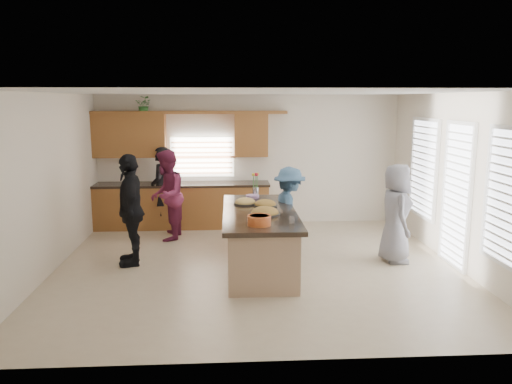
{
  "coord_description": "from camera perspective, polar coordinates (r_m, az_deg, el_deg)",
  "views": [
    {
      "loc": [
        -0.47,
        -7.78,
        2.69
      ],
      "look_at": [
        0.02,
        0.51,
        1.15
      ],
      "focal_mm": 35.0,
      "sensor_mm": 36.0,
      "label": 1
    }
  ],
  "objects": [
    {
      "name": "platter_back",
      "position": [
        8.44,
        -1.24,
        -1.2
      ],
      "size": [
        0.39,
        0.39,
        0.16
      ],
      "color": "black",
      "rests_on": "island"
    },
    {
      "name": "potted_plant",
      "position": [
        10.74,
        -12.66,
        9.67
      ],
      "size": [
        0.37,
        0.34,
        0.36
      ],
      "primitive_type": "imported",
      "rotation": [
        0.0,
        0.0,
        -0.18
      ],
      "color": "#337B31",
      "rests_on": "back_cabinetry"
    },
    {
      "name": "platter_mid",
      "position": [
        8.29,
        1.08,
        -1.42
      ],
      "size": [
        0.39,
        0.39,
        0.16
      ],
      "color": "black",
      "rests_on": "island"
    },
    {
      "name": "woman_left_mid",
      "position": [
        9.77,
        -10.18,
        -0.37
      ],
      "size": [
        0.72,
        0.89,
        1.75
      ],
      "primitive_type": "imported",
      "rotation": [
        0.0,
        0.0,
        -1.64
      ],
      "color": "maroon",
      "rests_on": "ground"
    },
    {
      "name": "island",
      "position": [
        8.07,
        0.39,
        -5.58
      ],
      "size": [
        1.17,
        2.71,
        0.95
      ],
      "rotation": [
        0.0,
        0.0,
        -0.01
      ],
      "color": "tan",
      "rests_on": "ground"
    },
    {
      "name": "woman_right_back",
      "position": [
        8.75,
        3.84,
        -2.17
      ],
      "size": [
        0.78,
        1.1,
        1.55
      ],
      "primitive_type": "imported",
      "rotation": [
        0.0,
        0.0,
        1.79
      ],
      "color": "#385A7B",
      "rests_on": "ground"
    },
    {
      "name": "flower_vase",
      "position": [
        9.13,
        -0.06,
        0.99
      ],
      "size": [
        0.14,
        0.14,
        0.43
      ],
      "color": "silver",
      "rests_on": "island"
    },
    {
      "name": "clear_cup",
      "position": [
        7.15,
        4.12,
        -3.21
      ],
      "size": [
        0.07,
        0.07,
        0.1
      ],
      "primitive_type": "cylinder",
      "color": "white",
      "rests_on": "island"
    },
    {
      "name": "salad_bowl",
      "position": [
        7.01,
        0.38,
        -3.2
      ],
      "size": [
        0.33,
        0.33,
        0.14
      ],
      "color": "#D85E27",
      "rests_on": "island"
    },
    {
      "name": "room_shell",
      "position": [
        7.84,
        0.09,
        4.73
      ],
      "size": [
        6.52,
        6.02,
        2.81
      ],
      "color": "silver",
      "rests_on": "ground"
    },
    {
      "name": "woman_left_front",
      "position": [
        8.41,
        -14.12,
        -1.97
      ],
      "size": [
        0.61,
        1.14,
        1.84
      ],
      "primitive_type": "imported",
      "rotation": [
        0.0,
        0.0,
        -1.41
      ],
      "color": "black",
      "rests_on": "ground"
    },
    {
      "name": "platter_front",
      "position": [
        7.67,
        1.02,
        -2.39
      ],
      "size": [
        0.47,
        0.47,
        0.19
      ],
      "color": "black",
      "rests_on": "island"
    },
    {
      "name": "woman_right_front",
      "position": [
        8.62,
        15.69,
        -2.37
      ],
      "size": [
        0.57,
        0.84,
        1.66
      ],
      "primitive_type": "imported",
      "rotation": [
        0.0,
        0.0,
        1.52
      ],
      "color": "slate",
      "rests_on": "ground"
    },
    {
      "name": "plate_stack",
      "position": [
        8.98,
        -0.4,
        -0.5
      ],
      "size": [
        0.24,
        0.24,
        0.05
      ],
      "primitive_type": "cylinder",
      "color": "#A77CB4",
      "rests_on": "island"
    },
    {
      "name": "woman_left_back",
      "position": [
        10.63,
        -10.78,
        0.43
      ],
      "size": [
        0.44,
        0.65,
        1.73
      ],
      "primitive_type": "imported",
      "rotation": [
        0.0,
        0.0,
        -1.61
      ],
      "color": "black",
      "rests_on": "ground"
    },
    {
      "name": "back_cabinetry",
      "position": [
        10.71,
        -8.67,
        0.83
      ],
      "size": [
        4.08,
        0.66,
        2.46
      ],
      "color": "brown",
      "rests_on": "ground"
    },
    {
      "name": "floor",
      "position": [
        8.25,
        0.09,
        -8.53
      ],
      "size": [
        6.5,
        6.5,
        0.0
      ],
      "primitive_type": "plane",
      "color": "beige",
      "rests_on": "ground"
    },
    {
      "name": "right_wall_glazing",
      "position": [
        8.6,
        22.1,
        0.71
      ],
      "size": [
        0.06,
        4.0,
        2.25
      ],
      "color": "white",
      "rests_on": "ground"
    }
  ]
}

